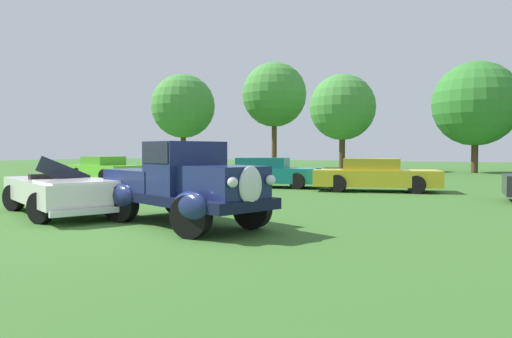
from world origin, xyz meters
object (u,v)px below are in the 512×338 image
(neighbor_convertible, at_px, (62,190))
(spectator_near_truck, at_px, (177,166))
(show_car_teal, at_px, (266,173))
(show_car_yellow, at_px, (375,175))
(feature_pickup_truck, at_px, (183,183))
(show_car_lime, at_px, (104,169))

(neighbor_convertible, relative_size, spectator_near_truck, 2.74)
(show_car_teal, bearing_deg, show_car_yellow, 2.04)
(feature_pickup_truck, height_order, neighbor_convertible, feature_pickup_truck)
(show_car_lime, bearing_deg, feature_pickup_truck, -38.11)
(show_car_lime, distance_m, show_car_teal, 9.04)
(show_car_lime, bearing_deg, show_car_teal, 0.98)
(show_car_teal, relative_size, spectator_near_truck, 2.86)
(neighbor_convertible, bearing_deg, show_car_yellow, 62.50)
(show_car_lime, relative_size, show_car_teal, 0.95)
(neighbor_convertible, height_order, spectator_near_truck, spectator_near_truck)
(feature_pickup_truck, height_order, show_car_lime, feature_pickup_truck)
(feature_pickup_truck, distance_m, show_car_lime, 15.14)
(show_car_lime, distance_m, show_car_yellow, 13.48)
(show_car_yellow, bearing_deg, neighbor_convertible, -117.50)
(neighbor_convertible, distance_m, show_car_yellow, 10.96)
(show_car_yellow, bearing_deg, show_car_teal, -177.96)
(show_car_yellow, distance_m, spectator_near_truck, 7.43)
(show_car_teal, height_order, show_car_yellow, same)
(feature_pickup_truck, height_order, show_car_yellow, feature_pickup_truck)
(spectator_near_truck, bearing_deg, show_car_yellow, 25.30)
(spectator_near_truck, bearing_deg, show_car_teal, 52.93)
(feature_pickup_truck, distance_m, show_car_yellow, 9.79)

